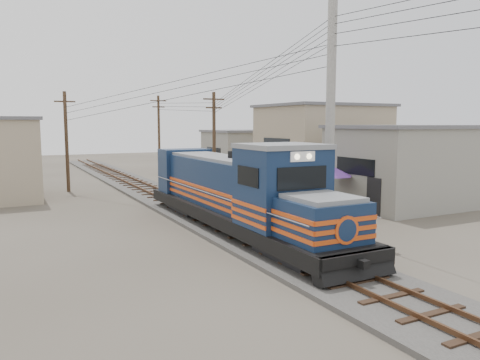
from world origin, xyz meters
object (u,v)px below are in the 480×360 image
locomotive (238,194)px  billboard (310,167)px  market_umbrella (332,171)px  vendor (302,187)px

locomotive → billboard: 4.31m
billboard → market_umbrella: (2.81, 1.83, -0.51)m
billboard → locomotive: bearing=167.1°
locomotive → vendor: 9.00m
locomotive → market_umbrella: 7.38m
billboard → vendor: size_ratio=1.95×
locomotive → vendor: locomotive is taller
locomotive → billboard: locomotive is taller
billboard → vendor: billboard is taller
vendor → billboard: bearing=33.3°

